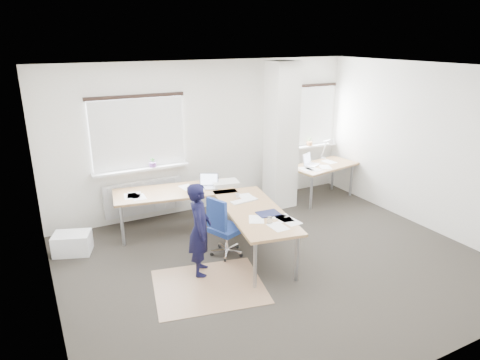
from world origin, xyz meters
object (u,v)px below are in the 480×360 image
task_chair (225,239)px  person (200,229)px  desk_main (215,201)px  desk_side (323,167)px

task_chair → person: size_ratio=0.72×
person → task_chair: bearing=-37.6°
desk_main → person: 1.01m
desk_main → desk_side: (2.76, 0.75, -0.01)m
desk_main → desk_side: 2.86m
desk_main → person: (-0.60, -0.81, -0.02)m
task_chair → person: 0.72m
desk_side → person: person is taller
task_chair → desk_side: bearing=2.8°
desk_side → person: (-3.35, -1.56, -0.02)m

